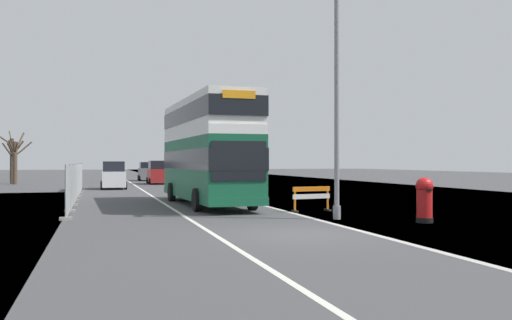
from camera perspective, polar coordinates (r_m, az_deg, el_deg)
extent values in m
cube|color=#424244|center=(16.97, 4.31, -7.55)|extent=(140.00, 280.00, 0.10)
cube|color=#B2AFA8|center=(17.77, 10.65, -7.07)|extent=(0.24, 196.00, 0.01)
cube|color=silver|center=(16.31, -3.81, -7.69)|extent=(0.16, 168.00, 0.01)
cube|color=#145638|center=(28.16, -4.90, -0.84)|extent=(2.89, 11.39, 2.89)
cube|color=white|center=(28.19, -4.90, 2.50)|extent=(2.89, 11.39, 0.40)
cube|color=white|center=(28.25, -4.90, 4.43)|extent=(2.86, 11.28, 1.50)
cube|color=black|center=(28.16, -4.90, 0.04)|extent=(2.92, 11.51, 0.93)
cube|color=black|center=(28.25, -4.90, 4.43)|extent=(2.91, 11.45, 0.82)
cube|color=black|center=(22.66, -1.71, -0.10)|extent=(2.27, 0.15, 1.59)
cube|color=orange|center=(22.82, -1.71, 6.56)|extent=(1.36, 0.11, 0.32)
cube|color=#145638|center=(28.21, -4.90, -3.41)|extent=(2.92, 11.51, 0.36)
cylinder|color=black|center=(24.53, -5.89, -3.98)|extent=(0.34, 1.01, 1.00)
cylinder|color=black|center=(25.15, -0.37, -3.88)|extent=(0.34, 1.01, 1.00)
cylinder|color=black|center=(31.02, -8.40, -3.17)|extent=(0.34, 1.01, 1.00)
cylinder|color=black|center=(31.51, -3.96, -3.13)|extent=(0.34, 1.01, 1.00)
cylinder|color=gray|center=(21.46, 8.05, 6.01)|extent=(0.18, 0.18, 8.88)
cylinder|color=gray|center=(21.42, 8.05, -5.20)|extent=(0.29, 0.29, 0.50)
cylinder|color=black|center=(20.91, 16.44, -5.76)|extent=(0.59, 0.59, 0.18)
cylinder|color=red|center=(20.86, 16.44, -4.01)|extent=(0.54, 0.54, 1.10)
sphere|color=red|center=(20.83, 16.44, -2.50)|extent=(0.61, 0.61, 0.61)
cube|color=black|center=(20.60, 16.85, -2.91)|extent=(0.22, 0.03, 0.07)
cube|color=orange|center=(24.52, 5.54, -2.88)|extent=(1.78, 0.36, 0.20)
cube|color=white|center=(24.54, 5.54, -3.63)|extent=(1.78, 0.36, 0.20)
cube|color=orange|center=(24.15, 3.89, -4.07)|extent=(0.08, 0.08, 0.97)
cube|color=black|center=(24.19, 3.89, -5.12)|extent=(0.21, 0.46, 0.08)
cube|color=orange|center=(24.96, 7.14, -3.95)|extent=(0.08, 0.08, 0.97)
cube|color=black|center=(24.99, 7.15, -4.96)|extent=(0.21, 0.46, 0.08)
cube|color=#A8AAAD|center=(23.59, -18.23, -2.87)|extent=(0.04, 3.26, 1.93)
cube|color=#A8AAAD|center=(26.99, -17.90, -2.52)|extent=(0.04, 3.26, 1.93)
cube|color=#A8AAAD|center=(30.38, -17.64, -2.26)|extent=(0.04, 3.26, 1.93)
cube|color=#A8AAAD|center=(33.78, -17.43, -2.04)|extent=(0.04, 3.26, 1.93)
cube|color=#A8AAAD|center=(37.17, -17.26, -1.87)|extent=(0.04, 3.26, 1.93)
cube|color=#A8AAAD|center=(40.57, -17.12, -1.73)|extent=(0.04, 3.26, 1.93)
cube|color=#A8AAAD|center=(43.97, -17.00, -1.60)|extent=(0.04, 3.26, 1.93)
cylinder|color=#939699|center=(21.90, -18.43, -3.08)|extent=(0.06, 0.06, 2.03)
cube|color=gray|center=(21.97, -18.44, -5.57)|extent=(0.44, 0.20, 0.12)
cylinder|color=#939699|center=(25.29, -18.05, -2.68)|extent=(0.06, 0.06, 2.03)
cube|color=gray|center=(25.35, -18.05, -4.84)|extent=(0.44, 0.20, 0.12)
cylinder|color=#939699|center=(28.68, -17.76, -2.38)|extent=(0.06, 0.06, 2.03)
cube|color=gray|center=(28.74, -17.76, -4.29)|extent=(0.44, 0.20, 0.12)
cylinder|color=#939699|center=(32.08, -17.53, -2.15)|extent=(0.06, 0.06, 2.03)
cube|color=gray|center=(32.13, -17.53, -3.85)|extent=(0.44, 0.20, 0.12)
cylinder|color=#939699|center=(35.48, -17.34, -1.95)|extent=(0.06, 0.06, 2.03)
cube|color=gray|center=(35.52, -17.34, -3.49)|extent=(0.44, 0.20, 0.12)
cylinder|color=#939699|center=(38.87, -17.19, -1.80)|extent=(0.06, 0.06, 2.03)
cube|color=gray|center=(38.91, -17.19, -3.20)|extent=(0.44, 0.20, 0.12)
cylinder|color=#939699|center=(42.27, -17.06, -1.66)|extent=(0.06, 0.06, 2.03)
cube|color=gray|center=(42.31, -17.06, -2.96)|extent=(0.44, 0.20, 0.12)
cylinder|color=#939699|center=(45.67, -16.95, -1.55)|extent=(0.06, 0.06, 2.03)
cube|color=gray|center=(45.70, -16.95, -2.75)|extent=(0.44, 0.20, 0.12)
cube|color=silver|center=(45.92, -14.02, -1.85)|extent=(1.74, 4.06, 1.18)
cube|color=black|center=(45.90, -14.02, -0.63)|extent=(1.60, 2.23, 0.78)
cylinder|color=black|center=(47.23, -13.00, -2.37)|extent=(0.20, 0.60, 0.60)
cylinder|color=black|center=(47.18, -15.12, -2.38)|extent=(0.20, 0.60, 0.60)
cylinder|color=black|center=(44.72, -12.86, -2.50)|extent=(0.20, 0.60, 0.60)
cylinder|color=black|center=(44.67, -15.09, -2.50)|extent=(0.20, 0.60, 0.60)
cube|color=maroon|center=(55.17, -9.72, -1.54)|extent=(1.79, 4.33, 1.24)
cube|color=black|center=(55.16, -9.72, -0.48)|extent=(1.65, 2.38, 0.80)
cylinder|color=black|center=(56.62, -8.96, -2.01)|extent=(0.20, 0.60, 0.60)
cylinder|color=black|center=(56.44, -10.77, -2.01)|extent=(0.20, 0.60, 0.60)
cylinder|color=black|center=(53.95, -8.63, -2.10)|extent=(0.20, 0.60, 0.60)
cylinder|color=black|center=(53.76, -10.52, -2.10)|extent=(0.20, 0.60, 0.60)
cube|color=slate|center=(64.88, -10.74, -1.34)|extent=(1.83, 3.87, 1.22)
cube|color=black|center=(64.87, -10.74, -0.50)|extent=(1.68, 2.13, 0.67)
cylinder|color=black|center=(66.17, -10.04, -1.74)|extent=(0.20, 0.60, 0.60)
cylinder|color=black|center=(66.02, -11.62, -1.74)|extent=(0.20, 0.60, 0.60)
cylinder|color=black|center=(63.79, -9.83, -1.80)|extent=(0.20, 0.60, 0.60)
cylinder|color=black|center=(63.63, -11.47, -1.80)|extent=(0.20, 0.60, 0.60)
cylinder|color=#4C3D2D|center=(59.45, -23.15, -0.11)|extent=(0.37, 0.37, 4.34)
cylinder|color=#4C3D2D|center=(59.52, -22.29, 0.91)|extent=(1.86, 0.49, 1.72)
cylinder|color=#4C3D2D|center=(60.34, -23.26, 2.10)|extent=(0.59, 1.74, 1.30)
cylinder|color=#4C3D2D|center=(59.63, -23.92, 1.96)|extent=(1.73, 0.20, 1.29)
cylinder|color=#4C3D2D|center=(59.03, -23.34, 1.15)|extent=(0.48, 1.08, 1.05)
cylinder|color=#4C3D2D|center=(57.82, -22.89, -0.27)|extent=(0.43, 0.43, 4.00)
cylinder|color=#4C3D2D|center=(57.84, -22.53, 1.23)|extent=(0.87, 0.29, 1.19)
cylinder|color=#4C3D2D|center=(58.40, -22.50, 1.67)|extent=(0.84, 1.39, 1.88)
cylinder|color=#4C3D2D|center=(58.21, -22.98, 0.82)|extent=(0.49, 0.93, 1.22)
cylinder|color=#4C3D2D|center=(57.78, -23.41, 0.76)|extent=(1.21, 0.42, 1.70)
cylinder|color=#4C3D2D|center=(57.40, -23.14, 1.03)|extent=(0.61, 1.12, 1.66)
cylinder|color=#4C3D2D|center=(57.38, -22.80, 1.14)|extent=(0.47, 1.02, 1.12)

